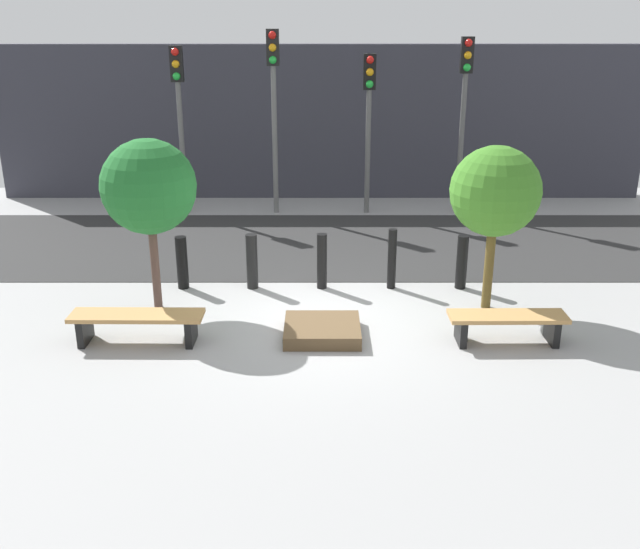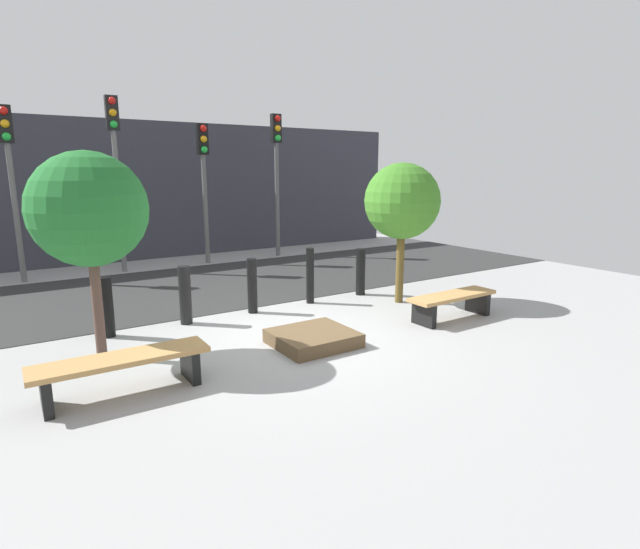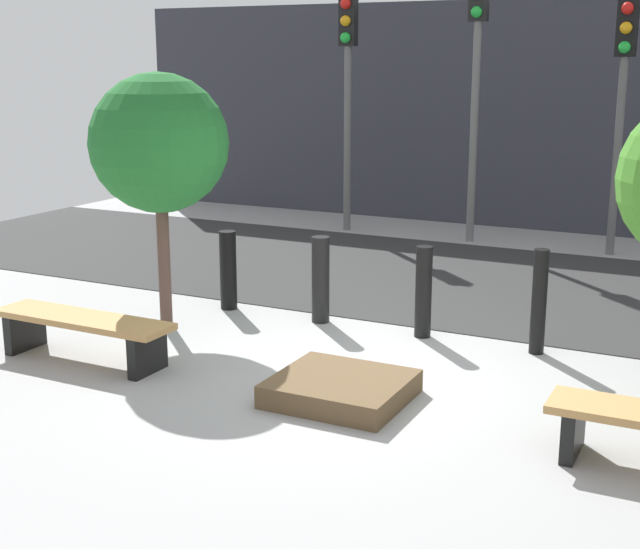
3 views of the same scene
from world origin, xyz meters
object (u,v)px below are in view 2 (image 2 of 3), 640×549
tree_behind_right_bench (402,202)px  traffic_light_east (277,160)px  bench_left (122,367)px  planter_bed (313,338)px  traffic_light_west (10,162)px  bollard_right (310,276)px  bollard_far_right (361,272)px  bollard_far_left (107,307)px  bollard_center (252,286)px  traffic_light_mid_west (115,154)px  traffic_light_mid_east (204,168)px  tree_behind_left_bench (89,210)px  bollard_left (185,295)px  bench_right (452,301)px

tree_behind_right_bench → traffic_light_east: traffic_light_east is taller
bench_left → planter_bed: bearing=4.9°
bench_left → traffic_light_west: size_ratio=0.50×
bollard_right → bollard_far_right: bollard_right is taller
tree_behind_right_bench → bollard_far_left: tree_behind_right_bench is taller
bench_left → planter_bed: bench_left is taller
bollard_right → bollard_center: bearing=180.0°
traffic_light_mid_west → traffic_light_mid_east: 2.17m
tree_behind_left_bench → traffic_light_west: size_ratio=0.71×
planter_bed → traffic_light_mid_east: (1.07, 6.98, 2.40)m
bollard_center → traffic_light_west: bearing=122.7°
bollard_left → traffic_light_mid_west: (0.11, 5.01, 2.36)m
bench_right → tree_behind_left_bench: 5.65m
bench_left → traffic_light_mid_east: traffic_light_mid_east is taller
bench_right → bollard_center: bearing=139.8°
bench_right → bollard_far_left: (-5.00, 2.18, 0.15)m
bench_left → tree_behind_left_bench: (0.00, 1.31, 1.64)m
bollard_far_left → traffic_light_mid_east: size_ratio=0.25×
planter_bed → traffic_light_west: traffic_light_west is taller
bench_right → bollard_right: (-1.44, 2.18, 0.21)m
bench_left → bollard_center: bollard_center is taller
traffic_light_west → traffic_light_mid_east: traffic_light_west is taller
bollard_right → bollard_far_right: bearing=0.0°
tree_behind_left_bench → bollard_right: (3.81, 0.87, -1.44)m
tree_behind_left_bench → bollard_right: 4.17m
bollard_far_left → traffic_light_mid_west: bearing=75.4°
planter_bed → tree_behind_right_bench: (2.62, 1.11, 1.79)m
tree_behind_right_bench → bollard_right: 2.16m
bench_right → bollard_far_right: bearing=95.9°
tree_behind_right_bench → traffic_light_west: traffic_light_west is taller
bollard_far_right → traffic_light_mid_west: bearing=124.6°
bench_right → bollard_far_left: 5.46m
bollard_center → bollard_right: bearing=0.0°
tree_behind_right_bench → bollard_center: tree_behind_right_bench is taller
tree_behind_right_bench → bench_left: bearing=-166.0°
bollard_far_right → traffic_light_east: size_ratio=0.23×
tree_behind_right_bench → bollard_far_left: bearing=170.1°
bench_left → bench_right: (5.25, 0.00, -0.01)m
bollard_far_left → traffic_light_mid_west: 5.69m
bench_left → bench_right: bench_left is taller
bollard_far_left → traffic_light_mid_west: traffic_light_mid_west is taller
planter_bed → traffic_light_east: bearing=65.3°
tree_behind_left_bench → bollard_center: size_ratio=2.80×
bench_right → traffic_light_west: 9.54m
tree_behind_left_bench → traffic_light_mid_west: bearing=75.2°
bollard_right → bollard_far_right: size_ratio=1.12×
traffic_light_mid_east → tree_behind_left_bench: bearing=-122.2°
tree_behind_left_bench → bollard_far_right: tree_behind_left_bench is taller
bollard_left → traffic_light_east: 7.04m
bollard_far_right → traffic_light_west: bearing=138.2°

